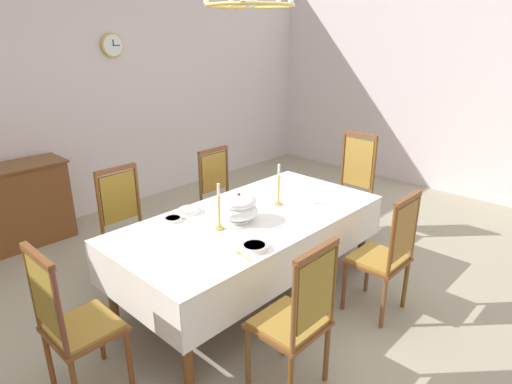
% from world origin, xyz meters
% --- Properties ---
extents(ground, '(7.74, 5.78, 0.04)m').
position_xyz_m(ground, '(0.00, 0.00, -0.02)').
color(ground, '#A29C83').
extents(back_wall, '(7.74, 0.08, 3.09)m').
position_xyz_m(back_wall, '(0.00, 2.93, 1.55)').
color(back_wall, silver).
rests_on(back_wall, ground).
extents(right_wall, '(0.08, 5.78, 3.09)m').
position_xyz_m(right_wall, '(3.91, 0.00, 1.55)').
color(right_wall, silver).
rests_on(right_wall, ground).
extents(dining_table, '(2.36, 1.15, 0.75)m').
position_xyz_m(dining_table, '(0.00, 0.10, 0.68)').
color(dining_table, brown).
rests_on(dining_table, ground).
extents(tablecloth, '(2.38, 1.17, 0.38)m').
position_xyz_m(tablecloth, '(0.00, 0.10, 0.67)').
color(tablecloth, white).
rests_on(tablecloth, dining_table).
extents(chair_south_a, '(0.44, 0.42, 1.08)m').
position_xyz_m(chair_south_a, '(-0.60, -0.88, 0.55)').
color(chair_south_a, brown).
rests_on(chair_south_a, ground).
extents(chair_north_a, '(0.44, 0.42, 1.09)m').
position_xyz_m(chair_north_a, '(-0.60, 1.08, 0.56)').
color(chair_north_a, brown).
rests_on(chair_north_a, ground).
extents(chair_south_b, '(0.44, 0.42, 1.07)m').
position_xyz_m(chair_south_b, '(0.55, -0.88, 0.55)').
color(chair_south_b, brown).
rests_on(chair_south_b, ground).
extents(chair_north_b, '(0.44, 0.42, 1.05)m').
position_xyz_m(chair_north_b, '(0.55, 1.07, 0.54)').
color(chair_north_b, brown).
rests_on(chair_north_b, ground).
extents(chair_head_west, '(0.42, 0.44, 1.08)m').
position_xyz_m(chair_head_west, '(-1.59, 0.10, 0.55)').
color(chair_head_west, brown).
rests_on(chair_head_west, ground).
extents(chair_head_east, '(0.42, 0.44, 1.19)m').
position_xyz_m(chair_head_east, '(1.59, 0.10, 0.59)').
color(chair_head_east, brown).
rests_on(chair_head_east, ground).
extents(soup_tureen, '(0.32, 0.32, 0.25)m').
position_xyz_m(soup_tureen, '(-0.14, 0.10, 0.88)').
color(soup_tureen, white).
rests_on(soup_tureen, tablecloth).
extents(candlestick_west, '(0.07, 0.07, 0.38)m').
position_xyz_m(candlestick_west, '(-0.36, 0.10, 0.92)').
color(candlestick_west, gold).
rests_on(candlestick_west, tablecloth).
extents(candlestick_east, '(0.07, 0.07, 0.38)m').
position_xyz_m(candlestick_east, '(0.36, 0.10, 0.91)').
color(candlestick_east, gold).
rests_on(candlestick_east, tablecloth).
extents(bowl_near_left, '(0.19, 0.19, 0.04)m').
position_xyz_m(bowl_near_left, '(-0.31, 0.54, 0.78)').
color(bowl_near_left, white).
rests_on(bowl_near_left, tablecloth).
extents(bowl_near_right, '(0.19, 0.19, 0.04)m').
position_xyz_m(bowl_near_right, '(-0.41, -0.34, 0.78)').
color(bowl_near_right, white).
rests_on(bowl_near_right, tablecloth).
extents(bowl_far_left, '(0.15, 0.15, 0.03)m').
position_xyz_m(bowl_far_left, '(-0.51, 0.50, 0.77)').
color(bowl_far_left, white).
rests_on(bowl_far_left, tablecloth).
extents(spoon_primary, '(0.05, 0.18, 0.01)m').
position_xyz_m(spoon_primary, '(-0.44, 0.56, 0.76)').
color(spoon_primary, gold).
rests_on(spoon_primary, tablecloth).
extents(spoon_secondary, '(0.05, 0.18, 0.01)m').
position_xyz_m(spoon_secondary, '(-0.53, -0.31, 0.76)').
color(spoon_secondary, gold).
rests_on(spoon_secondary, tablecloth).
extents(mounted_clock, '(0.28, 0.06, 0.28)m').
position_xyz_m(mounted_clock, '(0.43, 2.86, 2.06)').
color(mounted_clock, '#D1B251').
extents(chandelier, '(0.65, 0.65, 0.66)m').
position_xyz_m(chandelier, '(-0.00, 0.10, 2.41)').
color(chandelier, gold).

